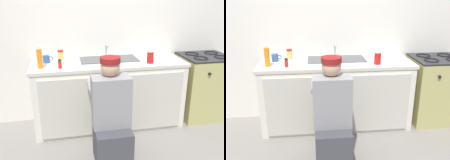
# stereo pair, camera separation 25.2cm
# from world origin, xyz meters

# --- Properties ---
(ground_plane) EXTENTS (12.00, 12.00, 0.00)m
(ground_plane) POSITION_xyz_m (0.00, 0.00, 0.00)
(ground_plane) COLOR gray
(back_wall) EXTENTS (6.00, 0.10, 2.50)m
(back_wall) POSITION_xyz_m (0.00, 0.65, 1.25)
(back_wall) COLOR silver
(back_wall) RESTS_ON ground_plane
(counter_cabinet) EXTENTS (1.87, 0.62, 0.83)m
(counter_cabinet) POSITION_xyz_m (0.00, 0.29, 0.41)
(counter_cabinet) COLOR silver
(counter_cabinet) RESTS_ON ground_plane
(countertop) EXTENTS (1.91, 0.62, 0.04)m
(countertop) POSITION_xyz_m (0.00, 0.30, 0.85)
(countertop) COLOR beige
(countertop) RESTS_ON counter_cabinet
(sink_double_basin) EXTENTS (0.80, 0.44, 0.19)m
(sink_double_basin) POSITION_xyz_m (0.00, 0.30, 0.88)
(sink_double_basin) COLOR silver
(sink_double_basin) RESTS_ON countertop
(stove_range) EXTENTS (0.65, 0.62, 0.89)m
(stove_range) POSITION_xyz_m (1.33, 0.30, 0.44)
(stove_range) COLOR tan
(stove_range) RESTS_ON ground_plane
(plumber_person) EXTENTS (0.42, 0.61, 1.10)m
(plumber_person) POSITION_xyz_m (-0.12, -0.46, 0.46)
(plumber_person) COLOR #3F3F47
(plumber_person) RESTS_ON ground_plane
(coffee_mug) EXTENTS (0.13, 0.08, 0.09)m
(coffee_mug) POSITION_xyz_m (-0.76, 0.40, 0.91)
(coffee_mug) COLOR #335699
(coffee_mug) RESTS_ON countertop
(soap_bottle_orange) EXTENTS (0.06, 0.06, 0.25)m
(soap_bottle_orange) POSITION_xyz_m (-0.82, 0.18, 0.98)
(soap_bottle_orange) COLOR orange
(soap_bottle_orange) RESTS_ON countertop
(soda_cup_red) EXTENTS (0.08, 0.08, 0.15)m
(soda_cup_red) POSITION_xyz_m (0.48, 0.14, 0.94)
(soda_cup_red) COLOR red
(soda_cup_red) RESTS_ON countertop
(spice_bottle_red) EXTENTS (0.04, 0.04, 0.10)m
(spice_bottle_red) POSITION_xyz_m (-0.60, 0.13, 0.92)
(spice_bottle_red) COLOR red
(spice_bottle_red) RESTS_ON countertop
(condiment_jar) EXTENTS (0.07, 0.07, 0.13)m
(condiment_jar) POSITION_xyz_m (-0.59, 0.49, 0.93)
(condiment_jar) COLOR #DBB760
(condiment_jar) RESTS_ON countertop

